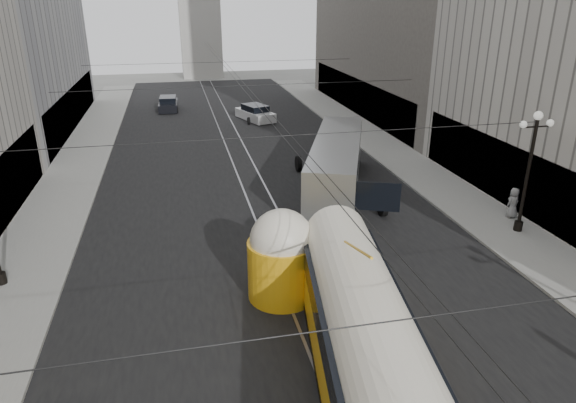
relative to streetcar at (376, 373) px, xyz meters
name	(u,v)px	position (x,y,z in m)	size (l,w,h in m)	color
road	(245,167)	(-0.22, 25.30, -1.92)	(20.00, 85.00, 0.02)	black
sidewalk_left	(80,162)	(-12.22, 28.80, -1.84)	(4.00, 72.00, 0.15)	gray
sidewalk_right	(379,144)	(11.78, 28.80, -1.84)	(4.00, 72.00, 0.15)	gray
rail_left	(234,167)	(-0.97, 25.30, -1.92)	(0.12, 85.00, 0.04)	gray
rail_right	(255,166)	(0.53, 25.30, -1.92)	(0.12, 85.00, 0.04)	gray
lamppost_right_mid	(529,166)	(12.38, 10.80, 1.83)	(1.86, 0.44, 6.37)	black
catenary	(246,88)	(-0.10, 24.29, 3.97)	(25.00, 72.00, 0.23)	black
streetcar	(376,373)	(0.00, 0.00, 0.00)	(5.07, 17.72, 3.92)	#EFAA14
city_bus	(336,163)	(4.82, 18.95, -0.06)	(7.44, 13.86, 3.39)	#949799
sedan_white_far	(255,113)	(2.98, 40.25, -1.20)	(3.63, 5.40, 1.58)	white
sedan_dark_far	(168,104)	(-5.60, 47.25, -1.24)	(2.13, 4.83, 1.50)	black
pedestrian_sidewalk_right	(513,203)	(13.08, 12.41, -0.90)	(0.85, 0.52, 1.74)	gray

